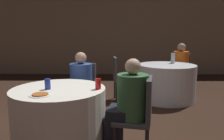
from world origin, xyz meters
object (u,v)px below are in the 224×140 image
object	(u,v)px
chair_near_east	(141,111)
soda_can_blue	(48,84)
table_near	(60,119)
table_far	(166,82)
person_green_jacket	(126,108)
pizza_plate_near	(40,95)
bottle_far	(173,58)
soda_can_red	(98,84)
person_blue_shirt	(80,88)
chair_far_west	(119,75)
chair_near_north	(83,86)
chair_far_northeast	(182,68)
person_orange_shirt	(180,67)

from	to	relation	value
chair_near_east	soda_can_blue	bearing A→B (deg)	93.63
table_near	table_far	size ratio (longest dim) A/B	0.91
person_green_jacket	chair_near_east	bearing A→B (deg)	-90.00
table_near	pizza_plate_near	distance (m)	0.51
table_near	person_green_jacket	xyz separation A→B (m)	(0.78, -0.16, 0.20)
person_green_jacket	bottle_far	xyz separation A→B (m)	(1.17, 2.50, 0.29)
table_near	chair_near_east	bearing A→B (deg)	-11.29
table_far	soda_can_red	bearing A→B (deg)	-121.20
chair_near_east	pizza_plate_near	distance (m)	1.08
person_blue_shirt	pizza_plate_near	xyz separation A→B (m)	(-0.23, -1.10, 0.19)
person_blue_shirt	soda_can_blue	size ratio (longest dim) A/B	9.13
chair_far_west	pizza_plate_near	xyz separation A→B (m)	(-0.86, -2.31, 0.21)
chair_near_north	chair_near_east	distance (m)	1.39
table_far	person_green_jacket	xyz separation A→B (m)	(-0.98, -2.26, 0.20)
person_green_jacket	table_far	bearing A→B (deg)	-12.13
chair_far_northeast	person_green_jacket	xyz separation A→B (m)	(-1.56, -3.10, 0.02)
chair_near_north	chair_far_west	xyz separation A→B (m)	(0.60, 1.06, 0.00)
person_green_jacket	soda_can_red	bearing A→B (deg)	80.03
chair_near_north	bottle_far	distance (m)	2.30
chair_near_north	chair_far_west	distance (m)	1.21
table_far	chair_far_northeast	world-z (taller)	chair_far_northeast
soda_can_red	bottle_far	distance (m)	2.80
soda_can_blue	pizza_plate_near	bearing A→B (deg)	-89.83
chair_far_west	soda_can_blue	world-z (taller)	chair_far_west
soda_can_blue	bottle_far	xyz separation A→B (m)	(2.06, 2.39, 0.05)
chair_near_east	soda_can_blue	distance (m)	1.10
chair_near_east	soda_can_red	distance (m)	0.57
chair_far_northeast	person_green_jacket	distance (m)	3.47
chair_far_west	soda_can_red	size ratio (longest dim) A/B	7.55
bottle_far	chair_near_north	bearing A→B (deg)	-142.32
person_green_jacket	soda_can_blue	xyz separation A→B (m)	(-0.89, 0.11, 0.24)
table_far	chair_near_north	bearing A→B (deg)	-144.43
soda_can_blue	chair_near_east	bearing A→B (deg)	-7.66
chair_near_north	chair_far_northeast	world-z (taller)	same
person_orange_shirt	person_blue_shirt	bearing A→B (deg)	78.12
table_far	bottle_far	world-z (taller)	bottle_far
chair_near_east	person_orange_shirt	world-z (taller)	person_orange_shirt
chair_near_north	pizza_plate_near	bearing A→B (deg)	87.24
chair_far_northeast	person_orange_shirt	size ratio (longest dim) A/B	0.78
person_blue_shirt	person_green_jacket	bearing A→B (deg)	133.77
pizza_plate_near	soda_can_red	distance (m)	0.64
chair_near_east	person_blue_shirt	size ratio (longest dim) A/B	0.83
person_blue_shirt	pizza_plate_near	distance (m)	1.14
person_green_jacket	bottle_far	bearing A→B (deg)	-13.74
chair_near_north	soda_can_blue	world-z (taller)	chair_near_north
table_far	pizza_plate_near	bearing A→B (deg)	-127.82
chair_far_west	person_green_jacket	bearing A→B (deg)	-4.70
person_green_jacket	chair_far_northeast	bearing A→B (deg)	-15.36
table_far	person_orange_shirt	world-z (taller)	person_orange_shirt
soda_can_blue	person_orange_shirt	bearing A→B (deg)	50.48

